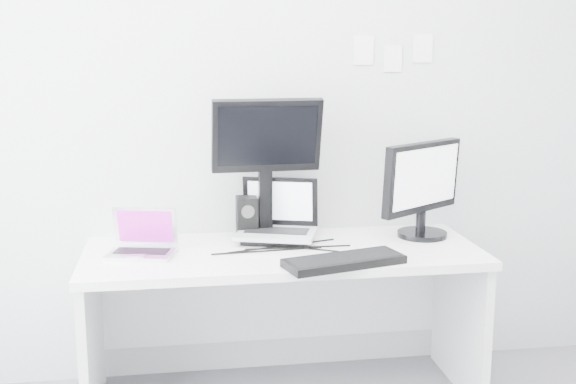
# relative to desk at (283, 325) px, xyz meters

# --- Properties ---
(back_wall) EXTENTS (3.60, 0.00, 3.60)m
(back_wall) POSITION_rel_desk_xyz_m (0.00, 0.35, 0.99)
(back_wall) COLOR #BABDBF
(back_wall) RESTS_ON ground
(desk) EXTENTS (1.80, 0.70, 0.73)m
(desk) POSITION_rel_desk_xyz_m (0.00, 0.00, 0.00)
(desk) COLOR white
(desk) RESTS_ON ground
(macbook) EXTENTS (0.33, 0.28, 0.22)m
(macbook) POSITION_rel_desk_xyz_m (-0.64, -0.01, 0.47)
(macbook) COLOR silver
(macbook) RESTS_ON desk
(speaker) EXTENTS (0.10, 0.10, 0.20)m
(speaker) POSITION_rel_desk_xyz_m (-0.14, 0.23, 0.47)
(speaker) COLOR black
(speaker) RESTS_ON desk
(dell_laptop) EXTENTS (0.43, 0.38, 0.30)m
(dell_laptop) POSITION_rel_desk_xyz_m (-0.01, 0.13, 0.52)
(dell_laptop) COLOR #B5B8BE
(dell_laptop) RESTS_ON desk
(rear_monitor) EXTENTS (0.52, 0.21, 0.70)m
(rear_monitor) POSITION_rel_desk_xyz_m (-0.05, 0.18, 0.71)
(rear_monitor) COLOR black
(rear_monitor) RESTS_ON desk
(samsung_monitor) EXTENTS (0.57, 0.49, 0.48)m
(samsung_monitor) POSITION_rel_desk_xyz_m (0.70, 0.12, 0.60)
(samsung_monitor) COLOR black
(samsung_monitor) RESTS_ON desk
(keyboard) EXTENTS (0.54, 0.31, 0.03)m
(keyboard) POSITION_rel_desk_xyz_m (0.22, -0.28, 0.38)
(keyboard) COLOR black
(keyboard) RESTS_ON desk
(mouse) EXTENTS (0.10, 0.07, 0.03)m
(mouse) POSITION_rel_desk_xyz_m (0.32, -0.29, 0.38)
(mouse) COLOR black
(mouse) RESTS_ON desk
(wall_note_0) EXTENTS (0.10, 0.00, 0.14)m
(wall_note_0) POSITION_rel_desk_xyz_m (0.45, 0.34, 1.26)
(wall_note_0) COLOR white
(wall_note_0) RESTS_ON back_wall
(wall_note_1) EXTENTS (0.09, 0.00, 0.13)m
(wall_note_1) POSITION_rel_desk_xyz_m (0.60, 0.34, 1.22)
(wall_note_1) COLOR white
(wall_note_1) RESTS_ON back_wall
(wall_note_2) EXTENTS (0.10, 0.00, 0.14)m
(wall_note_2) POSITION_rel_desk_xyz_m (0.75, 0.34, 1.26)
(wall_note_2) COLOR white
(wall_note_2) RESTS_ON back_wall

